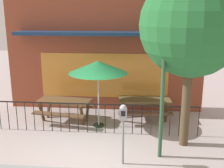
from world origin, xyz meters
TOP-DOWN VIEW (x-y plane):
  - ground at (0.00, 0.00)m, footprint 40.00×40.00m
  - pub_storefront at (0.00, 4.21)m, footprint 7.48×1.28m
  - patio_fence_front at (-0.00, 1.75)m, footprint 6.30×0.04m
  - picnic_table_left at (-1.23, 2.62)m, footprint 1.98×1.61m
  - picnic_table_right at (1.53, 2.98)m, footprint 1.87×1.46m
  - patio_umbrella at (0.01, 2.28)m, footprint 1.89×1.89m
  - parking_meter_near at (0.93, -0.03)m, footprint 0.18×0.17m
  - street_tree at (2.62, 1.18)m, footprint 2.73×2.73m
  - street_lamp at (1.89, 0.41)m, footprint 0.28×0.28m

SIDE VIEW (x-z plane):
  - ground at x=0.00m, z-range 0.00..0.00m
  - picnic_table_left at x=-1.23m, z-range 0.21..1.01m
  - picnic_table_right at x=1.53m, z-range 0.21..1.01m
  - patio_fence_front at x=0.00m, z-range 0.18..1.15m
  - parking_meter_near at x=0.93m, z-range 0.43..2.00m
  - patio_umbrella at x=0.01m, z-range 0.90..3.11m
  - street_lamp at x=1.89m, z-range 0.62..4.78m
  - pub_storefront at x=0.00m, z-range -0.01..5.56m
  - street_tree at x=2.62m, z-range 0.99..5.74m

